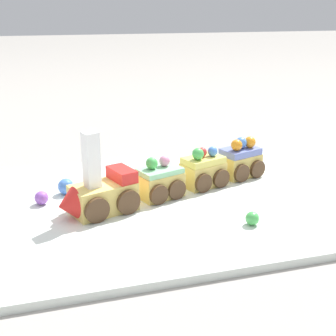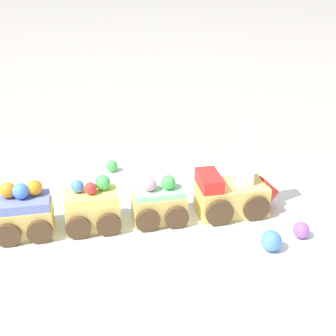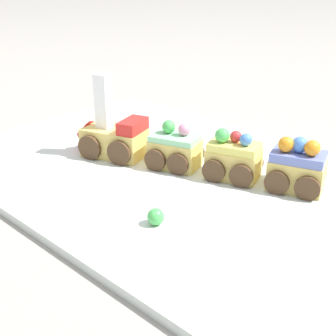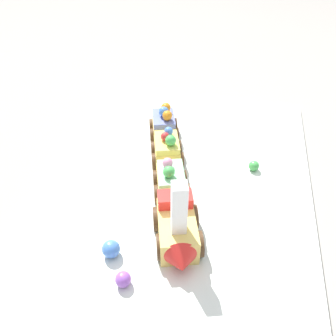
{
  "view_description": "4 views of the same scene",
  "coord_description": "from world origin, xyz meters",
  "px_view_note": "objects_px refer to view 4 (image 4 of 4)",
  "views": [
    {
      "loc": [
        0.22,
        0.7,
        0.32
      ],
      "look_at": [
        0.02,
        0.04,
        0.08
      ],
      "focal_mm": 50.0,
      "sensor_mm": 36.0,
      "label": 1
    },
    {
      "loc": [
        0.11,
        -0.58,
        0.37
      ],
      "look_at": [
        0.03,
        0.02,
        0.08
      ],
      "focal_mm": 50.0,
      "sensor_mm": 36.0,
      "label": 2
    },
    {
      "loc": [
        -0.43,
        0.47,
        0.3
      ],
      "look_at": [
        -0.0,
        0.03,
        0.03
      ],
      "focal_mm": 50.0,
      "sensor_mm": 36.0,
      "label": 3
    },
    {
      "loc": [
        0.45,
        0.08,
        0.43
      ],
      "look_at": [
        -0.01,
        -0.03,
        0.04
      ],
      "focal_mm": 35.0,
      "sensor_mm": 36.0,
      "label": 4
    }
  ],
  "objects_px": {
    "cake_train_locomotive": "(178,231)",
    "gumball_green": "(254,166)",
    "gumball_purple": "(123,279)",
    "cake_car_lemon": "(167,150)",
    "cake_car_blueberry": "(164,126)",
    "gumball_blue": "(111,249)",
    "cake_car_mint": "(171,182)"
  },
  "relations": [
    {
      "from": "cake_car_lemon",
      "to": "cake_car_blueberry",
      "type": "distance_m",
      "value": 0.09
    },
    {
      "from": "gumball_green",
      "to": "gumball_purple",
      "type": "height_order",
      "value": "gumball_purple"
    },
    {
      "from": "cake_train_locomotive",
      "to": "gumball_green",
      "type": "xyz_separation_m",
      "value": [
        -0.21,
        0.11,
        -0.02
      ]
    },
    {
      "from": "cake_car_mint",
      "to": "cake_train_locomotive",
      "type": "bearing_deg",
      "value": 0.16
    },
    {
      "from": "cake_car_mint",
      "to": "gumball_green",
      "type": "relative_size",
      "value": 4.32
    },
    {
      "from": "cake_car_mint",
      "to": "cake_car_blueberry",
      "type": "height_order",
      "value": "cake_car_blueberry"
    },
    {
      "from": "gumball_purple",
      "to": "cake_train_locomotive",
      "type": "bearing_deg",
      "value": 145.64
    },
    {
      "from": "cake_train_locomotive",
      "to": "gumball_green",
      "type": "bearing_deg",
      "value": 134.84
    },
    {
      "from": "cake_car_mint",
      "to": "cake_car_blueberry",
      "type": "relative_size",
      "value": 1.0
    },
    {
      "from": "cake_car_blueberry",
      "to": "gumball_blue",
      "type": "relative_size",
      "value": 3.23
    },
    {
      "from": "cake_train_locomotive",
      "to": "gumball_purple",
      "type": "xyz_separation_m",
      "value": [
        0.09,
        -0.06,
        -0.02
      ]
    },
    {
      "from": "cake_train_locomotive",
      "to": "cake_car_mint",
      "type": "relative_size",
      "value": 1.5
    },
    {
      "from": "cake_car_blueberry",
      "to": "gumball_green",
      "type": "relative_size",
      "value": 4.32
    },
    {
      "from": "cake_train_locomotive",
      "to": "cake_car_lemon",
      "type": "distance_m",
      "value": 0.21
    },
    {
      "from": "cake_train_locomotive",
      "to": "gumball_blue",
      "type": "distance_m",
      "value": 0.1
    },
    {
      "from": "cake_car_blueberry",
      "to": "gumball_purple",
      "type": "bearing_deg",
      "value": -12.83
    },
    {
      "from": "cake_car_blueberry",
      "to": "gumball_green",
      "type": "bearing_deg",
      "value": 52.21
    },
    {
      "from": "gumball_blue",
      "to": "gumball_green",
      "type": "bearing_deg",
      "value": 141.97
    },
    {
      "from": "cake_train_locomotive",
      "to": "gumball_blue",
      "type": "xyz_separation_m",
      "value": [
        0.04,
        -0.09,
        -0.02
      ]
    },
    {
      "from": "cake_car_mint",
      "to": "gumball_purple",
      "type": "height_order",
      "value": "cake_car_mint"
    },
    {
      "from": "cake_car_lemon",
      "to": "cake_car_mint",
      "type": "bearing_deg",
      "value": -0.38
    },
    {
      "from": "cake_car_blueberry",
      "to": "gumball_blue",
      "type": "xyz_separation_m",
      "value": [
        0.33,
        0.0,
        -0.02
      ]
    },
    {
      "from": "cake_train_locomotive",
      "to": "cake_car_lemon",
      "type": "xyz_separation_m",
      "value": [
        -0.2,
        -0.07,
        -0.0
      ]
    },
    {
      "from": "cake_car_blueberry",
      "to": "gumball_blue",
      "type": "bearing_deg",
      "value": -18.07
    },
    {
      "from": "cake_train_locomotive",
      "to": "gumball_purple",
      "type": "bearing_deg",
      "value": -52.64
    },
    {
      "from": "gumball_purple",
      "to": "gumball_blue",
      "type": "distance_m",
      "value": 0.05
    },
    {
      "from": "cake_car_blueberry",
      "to": "gumball_purple",
      "type": "height_order",
      "value": "cake_car_blueberry"
    },
    {
      "from": "cake_car_mint",
      "to": "cake_car_blueberry",
      "type": "bearing_deg",
      "value": 179.73
    },
    {
      "from": "cake_car_mint",
      "to": "gumball_purple",
      "type": "distance_m",
      "value": 0.2
    },
    {
      "from": "cake_train_locomotive",
      "to": "gumball_purple",
      "type": "distance_m",
      "value": 0.11
    },
    {
      "from": "cake_car_mint",
      "to": "gumball_purple",
      "type": "bearing_deg",
      "value": -24.55
    },
    {
      "from": "cake_car_lemon",
      "to": "cake_car_blueberry",
      "type": "relative_size",
      "value": 1.0
    }
  ]
}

